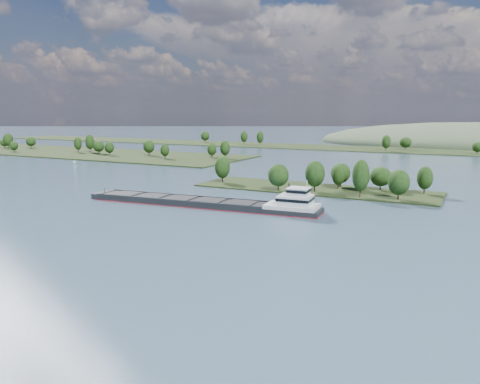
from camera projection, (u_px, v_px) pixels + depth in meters
The scene contains 6 objects.
ground at pixel (251, 219), 142.77m from camera, with size 1800.00×1800.00×0.00m, color #384E62.
tree_island at pixel (327, 181), 190.59m from camera, with size 100.00×31.82×15.45m.
left_bank at pixel (70, 151), 368.85m from camera, with size 300.00×80.00×15.41m.
back_shoreline at pixel (408, 150), 384.42m from camera, with size 900.00×60.00×14.40m.
cargo_barge at pixel (216, 203), 160.21m from camera, with size 86.32×18.17×11.60m.
motorboat at pixel (75, 162), 290.98m from camera, with size 1.92×5.11×1.97m, color silver.
Camera 1 is at (61.17, -5.17, 32.46)m, focal length 35.00 mm.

